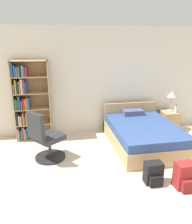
{
  "coord_description": "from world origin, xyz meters",
  "views": [
    {
      "loc": [
        -1.19,
        -2.09,
        2.2
      ],
      "look_at": [
        -0.42,
        1.98,
        0.9
      ],
      "focal_mm": 35.0,
      "sensor_mm": 36.0,
      "label": 1
    }
  ],
  "objects_px": {
    "backpack_red": "(185,176)",
    "backpack_black": "(154,174)",
    "bookshelf": "(27,101)",
    "nightstand": "(168,121)",
    "office_chair": "(45,140)",
    "bed": "(142,134)",
    "table_lamp": "(172,95)",
    "water_bottle": "(176,109)"
  },
  "relations": [
    {
      "from": "bookshelf",
      "to": "office_chair",
      "type": "height_order",
      "value": "bookshelf"
    },
    {
      "from": "bookshelf",
      "to": "backpack_black",
      "type": "height_order",
      "value": "bookshelf"
    },
    {
      "from": "bookshelf",
      "to": "backpack_black",
      "type": "relative_size",
      "value": 5.03
    },
    {
      "from": "office_chair",
      "to": "backpack_red",
      "type": "height_order",
      "value": "office_chair"
    },
    {
      "from": "bed",
      "to": "office_chair",
      "type": "height_order",
      "value": "office_chair"
    },
    {
      "from": "nightstand",
      "to": "backpack_black",
      "type": "xyz_separation_m",
      "value": [
        -1.39,
        -2.12,
        -0.08
      ]
    },
    {
      "from": "water_bottle",
      "to": "backpack_black",
      "type": "bearing_deg",
      "value": -126.81
    },
    {
      "from": "bookshelf",
      "to": "nightstand",
      "type": "height_order",
      "value": "bookshelf"
    },
    {
      "from": "bookshelf",
      "to": "backpack_red",
      "type": "height_order",
      "value": "bookshelf"
    },
    {
      "from": "bookshelf",
      "to": "water_bottle",
      "type": "height_order",
      "value": "bookshelf"
    },
    {
      "from": "bookshelf",
      "to": "backpack_red",
      "type": "relative_size",
      "value": 4.32
    },
    {
      "from": "backpack_red",
      "to": "backpack_black",
      "type": "bearing_deg",
      "value": 154.33
    },
    {
      "from": "bookshelf",
      "to": "office_chair",
      "type": "bearing_deg",
      "value": -69.49
    },
    {
      "from": "nightstand",
      "to": "backpack_red",
      "type": "height_order",
      "value": "nightstand"
    },
    {
      "from": "nightstand",
      "to": "backpack_black",
      "type": "distance_m",
      "value": 2.53
    },
    {
      "from": "bed",
      "to": "nightstand",
      "type": "height_order",
      "value": "bed"
    },
    {
      "from": "bed",
      "to": "table_lamp",
      "type": "xyz_separation_m",
      "value": [
        1.07,
        0.76,
        0.66
      ]
    },
    {
      "from": "bed",
      "to": "backpack_red",
      "type": "height_order",
      "value": "bed"
    },
    {
      "from": "backpack_red",
      "to": "backpack_black",
      "type": "height_order",
      "value": "backpack_red"
    },
    {
      "from": "nightstand",
      "to": "backpack_black",
      "type": "height_order",
      "value": "nightstand"
    },
    {
      "from": "office_chair",
      "to": "backpack_red",
      "type": "bearing_deg",
      "value": -31.09
    },
    {
      "from": "table_lamp",
      "to": "backpack_red",
      "type": "distance_m",
      "value": 2.67
    },
    {
      "from": "bed",
      "to": "backpack_red",
      "type": "xyz_separation_m",
      "value": [
        0.07,
        -1.6,
        -0.06
      ]
    },
    {
      "from": "table_lamp",
      "to": "water_bottle",
      "type": "xyz_separation_m",
      "value": [
        0.06,
        -0.16,
        -0.32
      ]
    },
    {
      "from": "water_bottle",
      "to": "backpack_black",
      "type": "xyz_separation_m",
      "value": [
        -1.49,
        -2.0,
        -0.43
      ]
    },
    {
      "from": "water_bottle",
      "to": "backpack_black",
      "type": "relative_size",
      "value": 0.53
    },
    {
      "from": "bed",
      "to": "water_bottle",
      "type": "bearing_deg",
      "value": 27.89
    },
    {
      "from": "backpack_black",
      "to": "nightstand",
      "type": "bearing_deg",
      "value": 56.75
    },
    {
      "from": "backpack_black",
      "to": "backpack_red",
      "type": "bearing_deg",
      "value": -25.67
    },
    {
      "from": "bed",
      "to": "backpack_black",
      "type": "relative_size",
      "value": 5.26
    },
    {
      "from": "water_bottle",
      "to": "office_chair",
      "type": "bearing_deg",
      "value": -164.56
    },
    {
      "from": "bookshelf",
      "to": "water_bottle",
      "type": "relative_size",
      "value": 9.42
    },
    {
      "from": "water_bottle",
      "to": "bookshelf",
      "type": "bearing_deg",
      "value": 176.72
    },
    {
      "from": "backpack_black",
      "to": "office_chair",
      "type": "bearing_deg",
      "value": 147.67
    },
    {
      "from": "office_chair",
      "to": "water_bottle",
      "type": "distance_m",
      "value": 3.36
    },
    {
      "from": "bookshelf",
      "to": "nightstand",
      "type": "relative_size",
      "value": 3.61
    },
    {
      "from": "nightstand",
      "to": "office_chair",
      "type": "bearing_deg",
      "value": -162.05
    },
    {
      "from": "nightstand",
      "to": "water_bottle",
      "type": "height_order",
      "value": "water_bottle"
    },
    {
      "from": "bookshelf",
      "to": "office_chair",
      "type": "xyz_separation_m",
      "value": [
        0.41,
        -1.1,
        -0.51
      ]
    },
    {
      "from": "table_lamp",
      "to": "backpack_red",
      "type": "xyz_separation_m",
      "value": [
        -1.01,
        -2.36,
        -0.72
      ]
    },
    {
      "from": "backpack_black",
      "to": "water_bottle",
      "type": "bearing_deg",
      "value": 53.19
    },
    {
      "from": "office_chair",
      "to": "nightstand",
      "type": "distance_m",
      "value": 3.29
    }
  ]
}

